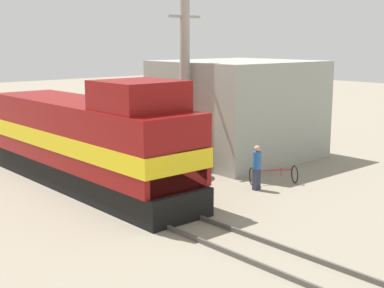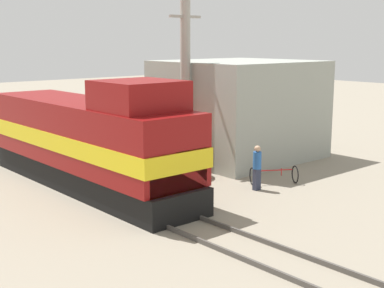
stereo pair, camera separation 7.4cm
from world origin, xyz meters
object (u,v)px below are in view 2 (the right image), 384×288
at_px(locomotive, 92,142).
at_px(bicycle, 274,175).
at_px(person_bystander, 257,166).
at_px(billboard_sign, 249,118).
at_px(utility_pole, 185,83).
at_px(vendor_umbrella, 174,129).

distance_m(locomotive, bicycle, 7.73).
bearing_deg(locomotive, person_bystander, -42.74).
height_order(billboard_sign, bicycle, billboard_sign).
bearing_deg(utility_pole, locomotive, -177.67).
bearing_deg(vendor_umbrella, utility_pole, 29.10).
bearing_deg(person_bystander, bicycle, 6.30).
xyz_separation_m(locomotive, vendor_umbrella, (3.89, -0.50, 0.19)).
distance_m(vendor_umbrella, person_bystander, 4.33).
distance_m(utility_pole, billboard_sign, 3.38).
xyz_separation_m(utility_pole, bicycle, (0.99, -4.62, -3.67)).
bearing_deg(person_bystander, vendor_umbrella, 104.36).
bearing_deg(vendor_umbrella, person_bystander, -75.64).
xyz_separation_m(locomotive, billboard_sign, (7.25, -1.90, 0.49)).
distance_m(vendor_umbrella, billboard_sign, 3.66).
distance_m(locomotive, person_bystander, 6.77).
distance_m(billboard_sign, bicycle, 3.42).
relative_size(utility_pole, vendor_umbrella, 3.39).
bearing_deg(utility_pole, vendor_umbrella, -150.90).
height_order(locomotive, person_bystander, locomotive).
relative_size(vendor_umbrella, person_bystander, 1.28).
height_order(vendor_umbrella, person_bystander, vendor_umbrella).
height_order(locomotive, billboard_sign, locomotive).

